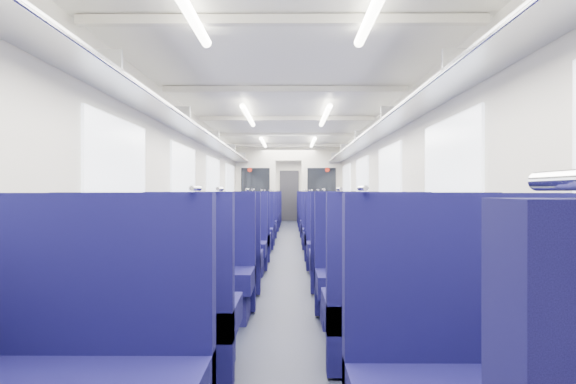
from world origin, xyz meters
TOP-DOWN VIEW (x-y plane):
  - floor at (0.00, 0.00)m, footprint 2.80×18.00m
  - ceiling at (0.00, 0.00)m, footprint 2.80×18.00m
  - wall_left at (-1.40, 0.00)m, footprint 0.02×18.00m
  - dado_left at (-1.39, 0.00)m, footprint 0.03×17.90m
  - wall_right at (1.40, 0.00)m, footprint 0.02×18.00m
  - dado_right at (1.39, 0.00)m, footprint 0.03×17.90m
  - wall_far at (0.00, 9.00)m, footprint 2.80×0.02m
  - luggage_rack_left at (-1.21, 0.00)m, footprint 0.36×17.40m
  - luggage_rack_right at (1.21, 0.00)m, footprint 0.36×17.40m
  - windows at (0.00, -0.46)m, footprint 2.78×15.60m
  - ceiling_fittings at (0.00, -0.26)m, footprint 2.70×16.06m
  - end_door at (0.00, 8.94)m, footprint 0.75×0.06m
  - bulkhead at (-0.00, 2.99)m, footprint 2.80×0.10m
  - seat_4 at (-0.83, -6.10)m, footprint 1.09×0.60m
  - seat_5 at (0.83, -5.94)m, footprint 1.09×0.60m
  - seat_6 at (-0.83, -4.72)m, footprint 1.09×0.60m
  - seat_7 at (0.83, -4.85)m, footprint 1.09×0.60m
  - seat_8 at (-0.83, -3.70)m, footprint 1.09×0.60m
  - seat_9 at (0.83, -3.66)m, footprint 1.09×0.60m
  - seat_10 at (-0.83, -2.49)m, footprint 1.09×0.60m
  - seat_11 at (0.83, -2.49)m, footprint 1.09×0.60m
  - seat_12 at (-0.83, -1.40)m, footprint 1.09×0.60m
  - seat_13 at (0.83, -1.30)m, footprint 1.09×0.60m
  - seat_14 at (-0.83, -0.15)m, footprint 1.09×0.60m
  - seat_15 at (0.83, -0.17)m, footprint 1.09×0.60m
  - seat_16 at (-0.83, 0.84)m, footprint 1.09×0.60m
  - seat_17 at (0.83, 0.98)m, footprint 1.09×0.60m
  - seat_18 at (-0.83, 1.98)m, footprint 1.09×0.60m
  - seat_19 at (0.83, 2.19)m, footprint 1.09×0.60m
  - seat_20 at (-0.83, 4.12)m, footprint 1.09×0.60m
  - seat_21 at (0.83, 4.19)m, footprint 1.09×0.60m
  - seat_22 at (-0.83, 5.27)m, footprint 1.09×0.60m
  - seat_23 at (0.83, 5.36)m, footprint 1.09×0.60m
  - seat_24 at (-0.83, 6.45)m, footprint 1.09×0.60m
  - seat_25 at (0.83, 6.32)m, footprint 1.09×0.60m
  - seat_26 at (-0.83, 7.56)m, footprint 1.09×0.60m
  - seat_27 at (0.83, 7.49)m, footprint 1.09×0.60m

SIDE VIEW (x-z plane):
  - floor at x=0.00m, z-range -0.01..0.01m
  - dado_left at x=-1.39m, z-range 0.00..0.70m
  - dado_right at x=1.39m, z-range 0.00..0.70m
  - seat_4 at x=-0.83m, z-range -0.23..0.98m
  - seat_5 at x=0.83m, z-range -0.23..0.98m
  - seat_6 at x=-0.83m, z-range -0.23..0.98m
  - seat_7 at x=0.83m, z-range -0.23..0.98m
  - seat_8 at x=-0.83m, z-range -0.23..0.98m
  - seat_9 at x=0.83m, z-range -0.23..0.98m
  - seat_10 at x=-0.83m, z-range -0.23..0.98m
  - seat_11 at x=0.83m, z-range -0.23..0.98m
  - seat_12 at x=-0.83m, z-range -0.23..0.98m
  - seat_13 at x=0.83m, z-range -0.23..0.98m
  - seat_14 at x=-0.83m, z-range -0.23..0.98m
  - seat_15 at x=0.83m, z-range -0.23..0.98m
  - seat_16 at x=-0.83m, z-range -0.23..0.98m
  - seat_17 at x=0.83m, z-range -0.23..0.98m
  - seat_18 at x=-0.83m, z-range -0.23..0.98m
  - seat_19 at x=0.83m, z-range -0.23..0.98m
  - seat_20 at x=-0.83m, z-range -0.23..0.98m
  - seat_21 at x=0.83m, z-range -0.23..0.98m
  - seat_22 at x=-0.83m, z-range -0.23..0.98m
  - seat_23 at x=0.83m, z-range -0.23..0.98m
  - seat_24 at x=-0.83m, z-range -0.23..0.98m
  - seat_25 at x=0.83m, z-range -0.23..0.98m
  - seat_26 at x=-0.83m, z-range -0.23..0.98m
  - seat_27 at x=0.83m, z-range -0.23..0.98m
  - end_door at x=0.00m, z-range 0.00..2.00m
  - wall_left at x=-1.40m, z-range 0.00..2.35m
  - wall_right at x=1.40m, z-range 0.00..2.35m
  - wall_far at x=0.00m, z-range 0.00..2.35m
  - bulkhead at x=0.00m, z-range 0.06..2.41m
  - windows at x=0.00m, z-range 1.04..1.79m
  - luggage_rack_left at x=-1.21m, z-range 1.88..2.06m
  - luggage_rack_right at x=1.21m, z-range 1.88..2.06m
  - ceiling_fittings at x=0.00m, z-range 2.23..2.35m
  - ceiling at x=0.00m, z-range 2.35..2.35m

